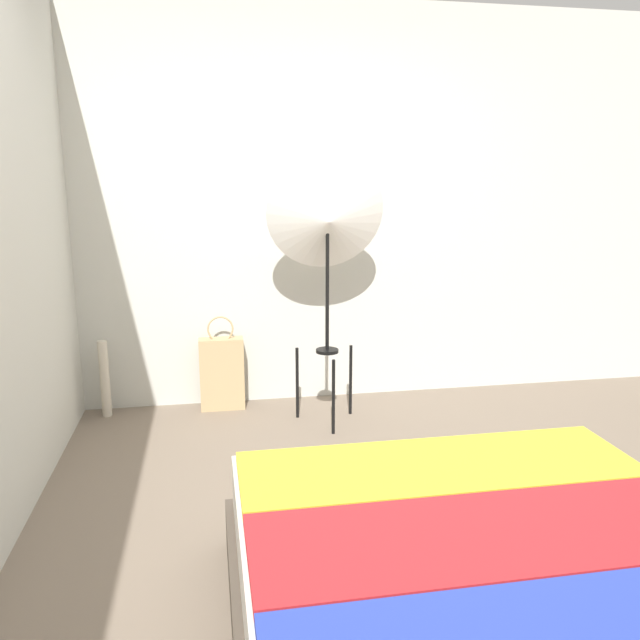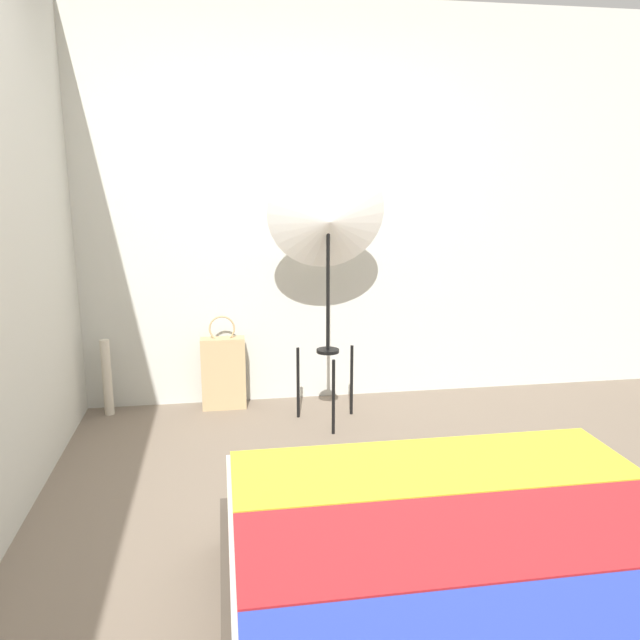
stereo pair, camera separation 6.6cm
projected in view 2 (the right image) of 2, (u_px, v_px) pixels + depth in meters
The scene contains 6 objects.
ground_plane at pixel (363, 568), 2.44m from camera, with size 14.00×14.00×0.00m, color #756656.
wall_back at pixel (297, 209), 4.11m from camera, with size 8.00×0.05×2.60m.
wall_side_left at pixel (17, 221), 2.90m from camera, with size 0.05×8.00×2.60m.
photo_umbrella at pixel (328, 220), 3.66m from camera, with size 0.71×0.39×1.63m.
tote_bag at pixel (223, 372), 4.11m from camera, with size 0.29×0.12×0.63m.
paper_roll at pixel (107, 377), 3.99m from camera, with size 0.06×0.06×0.50m.
Camera 2 is at (-0.51, -2.12, 1.48)m, focal length 35.00 mm.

